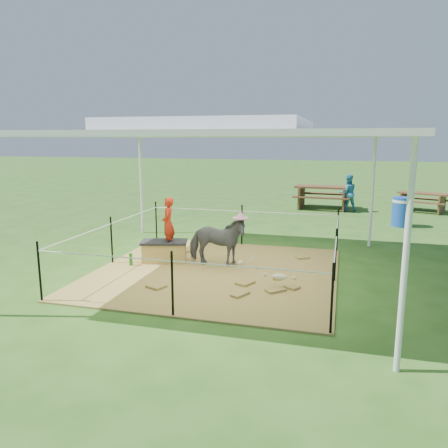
% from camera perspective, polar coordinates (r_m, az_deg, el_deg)
% --- Properties ---
extents(ground, '(90.00, 90.00, 0.00)m').
position_cam_1_polar(ground, '(8.59, -1.06, -6.32)').
color(ground, '#2D5919').
rests_on(ground, ground).
extents(hay_patch, '(4.60, 4.60, 0.03)m').
position_cam_1_polar(hay_patch, '(8.59, -1.06, -6.22)').
color(hay_patch, brown).
rests_on(hay_patch, ground).
extents(canopy_tent, '(6.30, 6.30, 2.90)m').
position_cam_1_polar(canopy_tent, '(8.20, -1.13, 11.93)').
color(canopy_tent, silver).
rests_on(canopy_tent, ground).
extents(rope_fence, '(4.54, 4.54, 1.00)m').
position_cam_1_polar(rope_fence, '(8.42, -1.07, -2.14)').
color(rope_fence, black).
rests_on(rope_fence, ground).
extents(straw_bale, '(0.97, 0.67, 0.39)m').
position_cam_1_polar(straw_bale, '(9.26, -7.79, -3.67)').
color(straw_bale, '#A37C3B').
rests_on(straw_bale, hay_patch).
extents(dark_cloth, '(1.05, 0.74, 0.05)m').
position_cam_1_polar(dark_cloth, '(9.21, -7.83, -2.33)').
color(dark_cloth, black).
rests_on(dark_cloth, straw_bale).
extents(woman, '(0.35, 0.44, 1.06)m').
position_cam_1_polar(woman, '(9.07, -7.33, 0.74)').
color(woman, red).
rests_on(woman, straw_bale).
extents(green_bottle, '(0.09, 0.09, 0.25)m').
position_cam_1_polar(green_bottle, '(9.12, -12.08, -4.54)').
color(green_bottle, '#19701A').
rests_on(green_bottle, hay_patch).
extents(pony, '(1.23, 0.63, 1.01)m').
position_cam_1_polar(pony, '(8.78, -0.95, -2.32)').
color(pony, '#4B4B50').
rests_on(pony, hay_patch).
extents(pink_hat, '(0.31, 0.31, 0.15)m').
position_cam_1_polar(pink_hat, '(8.66, -0.96, 1.40)').
color(pink_hat, pink).
rests_on(pink_hat, pony).
extents(foal, '(0.83, 0.48, 0.45)m').
position_cam_1_polar(foal, '(7.64, 7.24, -6.67)').
color(foal, beige).
rests_on(foal, hay_patch).
extents(trash_barrel, '(0.70, 0.70, 0.87)m').
position_cam_1_polar(trash_barrel, '(13.96, 22.19, 1.49)').
color(trash_barrel, '#1846B4').
rests_on(trash_barrel, ground).
extents(picnic_table_near, '(2.10, 1.57, 0.84)m').
position_cam_1_polar(picnic_table_near, '(16.63, 12.76, 3.42)').
color(picnic_table_near, '#50331B').
rests_on(picnic_table_near, ground).
extents(picnic_table_far, '(1.95, 1.69, 0.68)m').
position_cam_1_polar(picnic_table_far, '(17.13, 24.52, 2.64)').
color(picnic_table_far, '#53351C').
rests_on(picnic_table_far, ground).
extents(distant_person, '(0.77, 0.68, 1.31)m').
position_cam_1_polar(distant_person, '(16.13, 15.86, 3.89)').
color(distant_person, teal).
rests_on(distant_person, ground).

